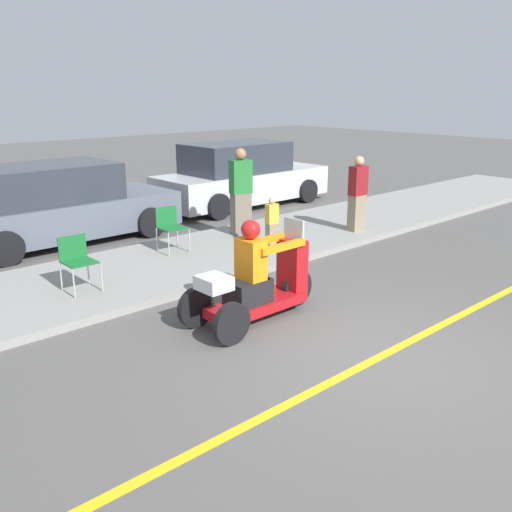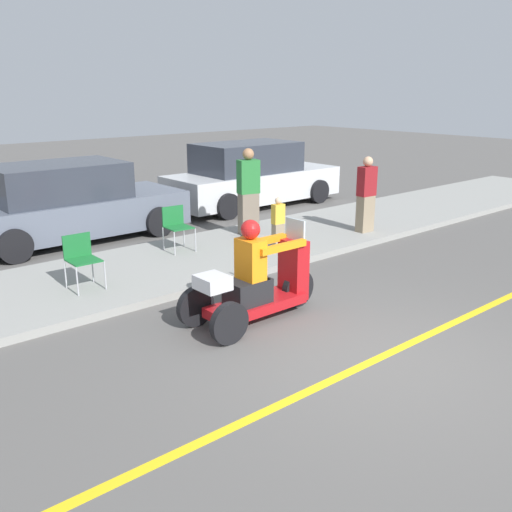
% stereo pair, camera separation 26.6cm
% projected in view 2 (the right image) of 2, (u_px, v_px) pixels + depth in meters
% --- Properties ---
extents(ground_plane, '(60.00, 60.00, 0.00)m').
position_uv_depth(ground_plane, '(378.00, 358.00, 6.74)').
color(ground_plane, '#565451').
extents(lane_stripe, '(24.00, 0.12, 0.01)m').
position_uv_depth(lane_stripe, '(359.00, 367.00, 6.53)').
color(lane_stripe, gold).
rests_on(lane_stripe, ground).
extents(sidewalk_strip, '(28.00, 2.80, 0.12)m').
position_uv_depth(sidewalk_strip, '(170.00, 265.00, 10.08)').
color(sidewalk_strip, gray).
rests_on(sidewalk_strip, ground).
extents(motorcycle_trike, '(2.10, 0.83, 1.43)m').
position_uv_depth(motorcycle_trike, '(257.00, 285.00, 7.73)').
color(motorcycle_trike, black).
rests_on(motorcycle_trike, ground).
extents(spectator_end_of_line, '(0.24, 0.16, 0.98)m').
position_uv_depth(spectator_end_of_line, '(278.00, 224.00, 10.81)').
color(spectator_end_of_line, gray).
rests_on(spectator_end_of_line, sidewalk_strip).
extents(spectator_far_back, '(0.47, 0.35, 1.78)m').
position_uv_depth(spectator_far_back, '(248.00, 193.00, 11.73)').
color(spectator_far_back, '#726656').
rests_on(spectator_far_back, sidewalk_strip).
extents(spectator_mid_group, '(0.39, 0.25, 1.59)m').
position_uv_depth(spectator_mid_group, '(366.00, 196.00, 11.96)').
color(spectator_mid_group, gray).
rests_on(spectator_mid_group, sidewalk_strip).
extents(folding_chair_curbside, '(0.50, 0.50, 0.82)m').
position_uv_depth(folding_chair_curbside, '(176.00, 224.00, 10.67)').
color(folding_chair_curbside, '#A5A8AD').
rests_on(folding_chair_curbside, sidewalk_strip).
extents(folding_chair_set_back, '(0.47, 0.47, 0.82)m').
position_uv_depth(folding_chair_set_back, '(81.00, 256.00, 8.65)').
color(folding_chair_set_back, '#A5A8AD').
rests_on(folding_chair_set_back, sidewalk_strip).
extents(parked_car_lot_right, '(4.65, 2.09, 1.61)m').
position_uv_depth(parked_car_lot_right, '(68.00, 204.00, 11.76)').
color(parked_car_lot_right, slate).
rests_on(parked_car_lot_right, ground).
extents(parked_car_lot_center, '(4.87, 1.98, 1.69)m').
position_uv_depth(parked_car_lot_center, '(252.00, 177.00, 15.18)').
color(parked_car_lot_center, silver).
rests_on(parked_car_lot_center, ground).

